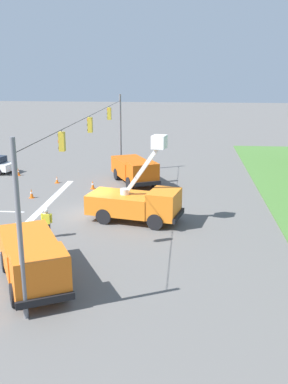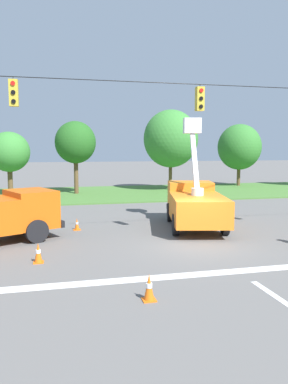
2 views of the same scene
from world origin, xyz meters
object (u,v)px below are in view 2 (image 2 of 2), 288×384
at_px(utility_truck_bucket_lift, 195,202).
at_px(traffic_cone_far_left, 38,253).
at_px(traffic_cone_foreground_left, 77,224).
at_px(tree_far_east, 239,147).
at_px(tree_centre, 75,143).
at_px(traffic_cone_lane_edge_b, 149,287).
at_px(tree_east, 171,139).
at_px(tree_west, 9,152).

xyz_separation_m(utility_truck_bucket_lift, traffic_cone_far_left, (-7.54, -4.46, -0.94)).
bearing_deg(traffic_cone_foreground_left, tree_far_east, 44.85).
bearing_deg(tree_centre, utility_truck_bucket_lift, -71.22).
bearing_deg(utility_truck_bucket_lift, traffic_cone_far_left, -149.38).
distance_m(utility_truck_bucket_lift, traffic_cone_far_left, 8.82).
bearing_deg(utility_truck_bucket_lift, traffic_cone_lane_edge_b, -117.97).
distance_m(utility_truck_bucket_lift, traffic_cone_foreground_left, 6.04).
distance_m(tree_east, traffic_cone_foreground_left, 18.84).
height_order(utility_truck_bucket_lift, traffic_cone_lane_edge_b, utility_truck_bucket_lift).
xyz_separation_m(traffic_cone_foreground_left, traffic_cone_lane_edge_b, (1.38, -9.19, 0.07)).
distance_m(tree_far_east, traffic_cone_foreground_left, 25.56).
height_order(utility_truck_bucket_lift, traffic_cone_far_left, utility_truck_bucket_lift).
height_order(tree_west, traffic_cone_far_left, tree_west).
height_order(tree_west, utility_truck_bucket_lift, utility_truck_bucket_lift).
distance_m(tree_centre, tree_far_east, 17.46).
bearing_deg(traffic_cone_far_left, tree_centre, 83.12).
bearing_deg(traffic_cone_far_left, utility_truck_bucket_lift, 30.62).
relative_size(traffic_cone_lane_edge_b, traffic_cone_far_left, 1.00).
bearing_deg(tree_east, tree_west, -176.01).
bearing_deg(utility_truck_bucket_lift, tree_far_east, 57.00).
bearing_deg(utility_truck_bucket_lift, tree_west, 125.02).
distance_m(traffic_cone_foreground_left, traffic_cone_far_left, 5.35).
height_order(tree_east, traffic_cone_lane_edge_b, tree_east).
height_order(traffic_cone_lane_edge_b, traffic_cone_far_left, same).
bearing_deg(tree_west, traffic_cone_lane_edge_b, -75.62).
relative_size(tree_far_east, traffic_cone_lane_edge_b, 9.09).
height_order(tree_east, traffic_cone_far_left, tree_east).
relative_size(tree_east, traffic_cone_foreground_left, 12.77).
xyz_separation_m(tree_west, traffic_cone_far_left, (3.08, -19.62, -3.35)).
relative_size(utility_truck_bucket_lift, traffic_cone_foreground_left, 10.64).
xyz_separation_m(tree_west, tree_centre, (5.45, 0.04, 0.80)).
bearing_deg(traffic_cone_far_left, tree_far_east, 49.57).
bearing_deg(traffic_cone_foreground_left, tree_east, 58.17).
distance_m(tree_west, traffic_cone_far_left, 20.14).
bearing_deg(traffic_cone_foreground_left, traffic_cone_far_left, -107.61).
distance_m(tree_far_east, traffic_cone_lane_edge_b, 31.89).
height_order(tree_centre, traffic_cone_lane_edge_b, tree_centre).
height_order(tree_west, traffic_cone_lane_edge_b, tree_west).
distance_m(tree_east, traffic_cone_far_left, 23.93).
height_order(tree_far_east, traffic_cone_foreground_left, tree_far_east).
bearing_deg(traffic_cone_lane_edge_b, traffic_cone_foreground_left, 98.56).
height_order(tree_centre, traffic_cone_far_left, tree_centre).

